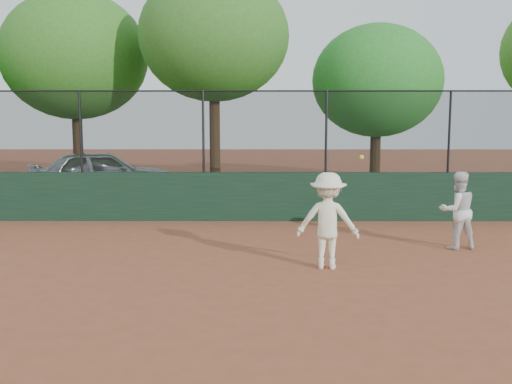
{
  "coord_description": "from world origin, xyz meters",
  "views": [
    {
      "loc": [
        0.84,
        -7.96,
        2.5
      ],
      "look_at": [
        0.8,
        2.2,
        1.2
      ],
      "focal_mm": 40.0,
      "sensor_mm": 36.0,
      "label": 1
    }
  ],
  "objects_px": {
    "player_main": "(328,221)",
    "tree_2": "(214,37)",
    "parked_car": "(103,173)",
    "tree_3": "(377,81)",
    "player_second": "(457,210)",
    "tree_1": "(75,56)"
  },
  "relations": [
    {
      "from": "player_main",
      "to": "tree_2",
      "type": "bearing_deg",
      "value": 105.23
    },
    {
      "from": "parked_car",
      "to": "tree_3",
      "type": "distance_m",
      "value": 9.69
    },
    {
      "from": "player_second",
      "to": "tree_3",
      "type": "height_order",
      "value": "tree_3"
    },
    {
      "from": "tree_2",
      "to": "parked_car",
      "type": "bearing_deg",
      "value": -168.24
    },
    {
      "from": "tree_2",
      "to": "tree_3",
      "type": "bearing_deg",
      "value": 8.4
    },
    {
      "from": "parked_car",
      "to": "player_second",
      "type": "distance_m",
      "value": 11.51
    },
    {
      "from": "tree_2",
      "to": "player_second",
      "type": "bearing_deg",
      "value": -56.79
    },
    {
      "from": "player_main",
      "to": "tree_2",
      "type": "height_order",
      "value": "tree_2"
    },
    {
      "from": "player_main",
      "to": "tree_2",
      "type": "distance_m",
      "value": 10.83
    },
    {
      "from": "tree_2",
      "to": "tree_3",
      "type": "distance_m",
      "value": 5.73
    },
    {
      "from": "parked_car",
      "to": "tree_2",
      "type": "bearing_deg",
      "value": -97.1
    },
    {
      "from": "tree_1",
      "to": "tree_2",
      "type": "xyz_separation_m",
      "value": [
        5.08,
        -1.65,
        0.44
      ]
    },
    {
      "from": "player_second",
      "to": "parked_car",
      "type": "bearing_deg",
      "value": -49.58
    },
    {
      "from": "tree_2",
      "to": "tree_3",
      "type": "height_order",
      "value": "tree_2"
    },
    {
      "from": "parked_car",
      "to": "player_main",
      "type": "relative_size",
      "value": 2.34
    },
    {
      "from": "parked_car",
      "to": "tree_3",
      "type": "relative_size",
      "value": 0.79
    },
    {
      "from": "tree_2",
      "to": "player_main",
      "type": "bearing_deg",
      "value": -74.77
    },
    {
      "from": "player_second",
      "to": "tree_3",
      "type": "distance_m",
      "value": 9.41
    },
    {
      "from": "player_second",
      "to": "player_main",
      "type": "relative_size",
      "value": 0.78
    },
    {
      "from": "player_second",
      "to": "tree_2",
      "type": "xyz_separation_m",
      "value": [
        -5.29,
        8.09,
        4.42
      ]
    },
    {
      "from": "parked_car",
      "to": "player_main",
      "type": "xyz_separation_m",
      "value": [
        6.18,
        -8.83,
        0.04
      ]
    },
    {
      "from": "player_main",
      "to": "tree_1",
      "type": "relative_size",
      "value": 0.28
    }
  ]
}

